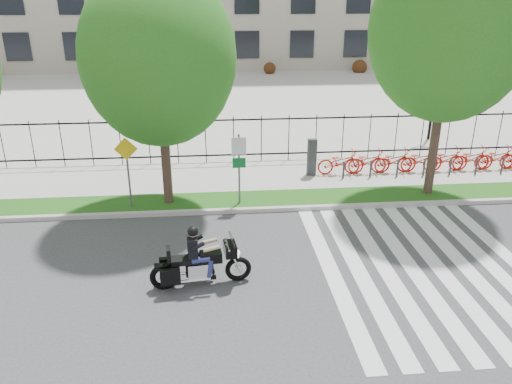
{
  "coord_description": "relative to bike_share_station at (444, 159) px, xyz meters",
  "views": [
    {
      "loc": [
        -0.91,
        -11.54,
        7.14
      ],
      "look_at": [
        0.41,
        3.0,
        1.19
      ],
      "focal_mm": 35.0,
      "sensor_mm": 36.0,
      "label": 1
    }
  ],
  "objects": [
    {
      "name": "ground",
      "position": [
        -8.57,
        -7.2,
        -0.65
      ],
      "size": [
        120.0,
        120.0,
        0.0
      ],
      "primitive_type": "plane",
      "color": "#39393B",
      "rests_on": "ground"
    },
    {
      "name": "crosswalk_stripes",
      "position": [
        -3.74,
        -7.2,
        -0.64
      ],
      "size": [
        5.7,
        8.0,
        0.01
      ],
      "primitive_type": null,
      "color": "silver",
      "rests_on": "ground"
    },
    {
      "name": "street_tree_2",
      "position": [
        -1.59,
        -2.25,
        5.25
      ],
      "size": [
        5.31,
        5.31,
        8.81
      ],
      "color": "#3D2921",
      "rests_on": "grass_verge"
    },
    {
      "name": "motorcycle_rider",
      "position": [
        -9.9,
        -7.51,
        0.03
      ],
      "size": [
        2.63,
        0.88,
        2.03
      ],
      "color": "black",
      "rests_on": "ground"
    },
    {
      "name": "sign_pole_warning",
      "position": [
        -12.35,
        -2.62,
        1.09
      ],
      "size": [
        0.78,
        0.09,
        2.49
      ],
      "color": "#59595B",
      "rests_on": "grass_verge"
    },
    {
      "name": "grass_verge",
      "position": [
        -8.57,
        -2.25,
        -0.57
      ],
      "size": [
        60.0,
        1.5,
        0.15
      ],
      "primitive_type": "cube",
      "color": "#164A12",
      "rests_on": "ground"
    },
    {
      "name": "bike_share_station",
      "position": [
        0.0,
        0.0,
        0.0
      ],
      "size": [
        11.12,
        0.87,
        1.5
      ],
      "color": "#2D2D33",
      "rests_on": "sidewalk"
    },
    {
      "name": "sign_pole_regulatory",
      "position": [
        -8.6,
        -2.62,
        1.09
      ],
      "size": [
        0.5,
        0.09,
        2.5
      ],
      "color": "#59595B",
      "rests_on": "grass_verge"
    },
    {
      "name": "curb",
      "position": [
        -8.57,
        -3.1,
        -0.57
      ],
      "size": [
        60.0,
        0.2,
        0.15
      ],
      "primitive_type": "cube",
      "color": "#ADAAA3",
      "rests_on": "ground"
    },
    {
      "name": "iron_fence",
      "position": [
        -8.57,
        2.0,
        0.5
      ],
      "size": [
        30.0,
        0.06,
        2.0
      ],
      "primitive_type": null,
      "color": "black",
      "rests_on": "sidewalk"
    },
    {
      "name": "street_tree_1",
      "position": [
        -11.1,
        -2.25,
        4.48
      ],
      "size": [
        4.97,
        4.97,
        7.85
      ],
      "color": "#3D2921",
      "rests_on": "grass_verge"
    },
    {
      "name": "plaza",
      "position": [
        -8.57,
        17.8,
        -0.6
      ],
      "size": [
        80.0,
        34.0,
        0.1
      ],
      "primitive_type": "cube",
      "color": "#AAA89F",
      "rests_on": "ground"
    },
    {
      "name": "lamp_post_right",
      "position": [
        1.43,
        4.8,
        2.56
      ],
      "size": [
        1.06,
        0.7,
        4.25
      ],
      "color": "black",
      "rests_on": "ground"
    },
    {
      "name": "sidewalk",
      "position": [
        -8.57,
        0.25,
        -0.57
      ],
      "size": [
        60.0,
        3.5,
        0.15
      ],
      "primitive_type": "cube",
      "color": "#AAA89F",
      "rests_on": "ground"
    }
  ]
}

